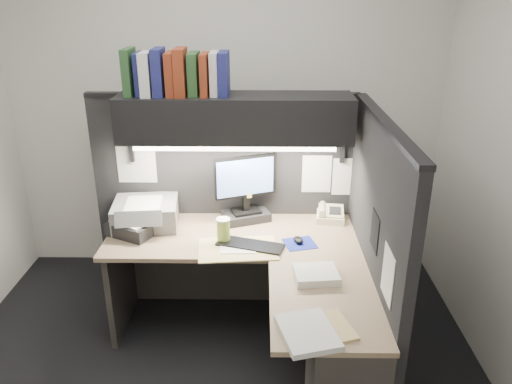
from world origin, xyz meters
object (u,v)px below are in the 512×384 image
(keyboard, at_px, (250,245))
(desk, at_px, (281,320))
(overhead_shelf, at_px, (235,118))
(monitor, at_px, (246,195))
(telephone, at_px, (330,214))
(coffee_cup, at_px, (223,231))
(notebook_stack, at_px, (134,227))
(printer, at_px, (146,213))

(keyboard, bearing_deg, desk, -45.90)
(overhead_shelf, height_order, keyboard, overhead_shelf)
(overhead_shelf, distance_m, monitor, 0.58)
(telephone, xyz_separation_m, coffee_cup, (-0.75, -0.36, 0.04))
(monitor, height_order, coffee_cup, monitor)
(overhead_shelf, bearing_deg, keyboard, -73.91)
(desk, distance_m, monitor, 0.96)
(telephone, bearing_deg, desk, -108.14)
(monitor, bearing_deg, telephone, -19.34)
(coffee_cup, distance_m, notebook_stack, 0.64)
(coffee_cup, bearing_deg, printer, 155.58)
(desk, xyz_separation_m, printer, (-0.94, 0.71, 0.38))
(monitor, distance_m, printer, 0.72)
(desk, xyz_separation_m, overhead_shelf, (-0.30, 0.75, 1.06))
(coffee_cup, xyz_separation_m, printer, (-0.57, 0.26, 0.01))
(telephone, relative_size, notebook_stack, 0.68)
(desk, relative_size, monitor, 3.48)
(coffee_cup, height_order, notebook_stack, coffee_cup)
(overhead_shelf, height_order, telephone, overhead_shelf)
(desk, height_order, keyboard, keyboard)
(monitor, relative_size, keyboard, 1.12)
(coffee_cup, bearing_deg, overhead_shelf, 76.51)
(monitor, xyz_separation_m, keyboard, (0.04, -0.40, -0.18))
(printer, bearing_deg, desk, -43.11)
(keyboard, bearing_deg, coffee_cup, 178.72)
(desk, distance_m, telephone, 0.95)
(overhead_shelf, bearing_deg, notebook_stack, -165.67)
(desk, bearing_deg, overhead_shelf, 111.79)
(desk, height_order, coffee_cup, coffee_cup)
(monitor, bearing_deg, coffee_cup, -132.85)
(keyboard, relative_size, notebook_stack, 1.44)
(monitor, bearing_deg, printer, 165.87)
(monitor, relative_size, telephone, 2.35)
(printer, height_order, notebook_stack, printer)
(telephone, bearing_deg, overhead_shelf, -168.37)
(desk, height_order, monitor, monitor)
(overhead_shelf, xyz_separation_m, printer, (-0.64, -0.05, -0.68))
(overhead_shelf, relative_size, monitor, 3.17)
(overhead_shelf, height_order, printer, overhead_shelf)
(printer, bearing_deg, telephone, -1.83)
(monitor, relative_size, notebook_stack, 1.61)
(overhead_shelf, distance_m, telephone, 1.00)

